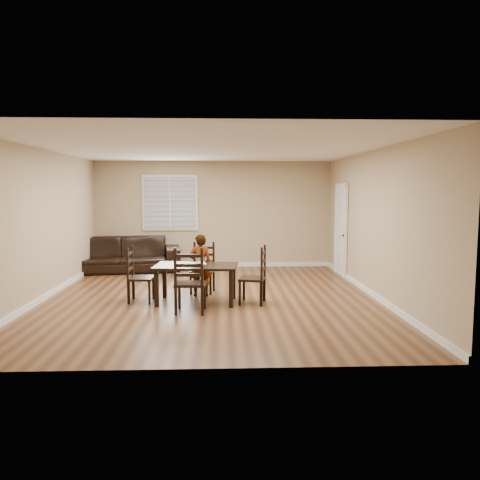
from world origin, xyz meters
The scene contains 11 objects.
ground centered at (0.00, 0.00, 0.00)m, with size 7.00×7.00×0.00m, color brown.
room centered at (0.04, 0.18, 1.81)m, with size 6.04×7.04×2.72m.
dining_table centered at (-0.24, -0.41, 0.58)m, with size 1.49×0.93×0.67m.
chair_near centered at (-0.15, 0.51, 0.44)m, with size 0.49×0.47×0.97m.
chair_far centered at (-0.31, -1.18, 0.49)m, with size 0.51×0.48×1.07m.
chair_left centered at (-1.34, -0.31, 0.44)m, with size 0.42×0.45×0.98m.
chair_right centered at (0.85, -0.53, 0.46)m, with size 0.51×0.54×1.01m.
child centered at (-0.20, 0.11, 0.58)m, with size 0.42×0.28×1.16m, color gray.
napkin centered at (-0.23, -0.25, 0.67)m, with size 0.28×0.28×0.00m, color white.
donut centered at (-0.21, -0.25, 0.69)m, with size 0.10×0.10×0.03m.
sofa centered at (-2.25, 2.87, 0.42)m, with size 2.85×1.11×0.83m, color black.
Camera 1 is at (0.19, -8.48, 1.95)m, focal length 35.00 mm.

